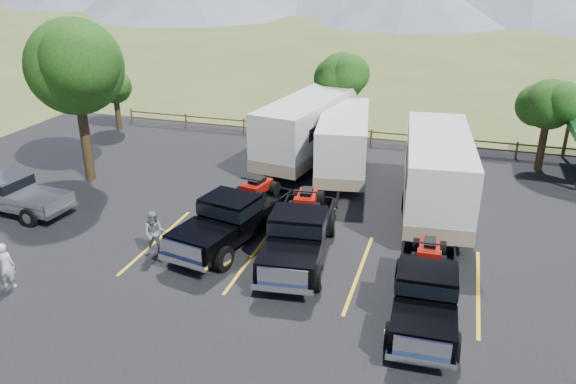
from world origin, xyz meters
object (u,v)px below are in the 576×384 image
(trailer_left, at_px, (306,130))
(person_a, at_px, (6,266))
(trailer_center, at_px, (343,143))
(rig_right, at_px, (426,289))
(trailer_right, at_px, (437,175))
(person_b, at_px, (155,234))
(rig_center, at_px, (299,231))
(pickup_silver, at_px, (11,193))
(rig_left, at_px, (234,216))
(tree_big_nw, at_px, (75,66))

(trailer_left, distance_m, person_a, 16.14)
(trailer_center, bearing_deg, trailer_left, 144.73)
(rig_right, height_order, trailer_right, trailer_right)
(person_b, bearing_deg, person_a, -157.03)
(trailer_center, relative_size, person_a, 5.55)
(trailer_right, bearing_deg, trailer_center, 137.10)
(trailer_center, height_order, person_b, trailer_center)
(trailer_left, bearing_deg, trailer_center, -16.78)
(rig_center, height_order, pickup_silver, rig_center)
(rig_center, xyz_separation_m, rig_right, (4.71, -2.39, -0.09))
(trailer_right, distance_m, pickup_silver, 18.17)
(rig_left, xyz_separation_m, pickup_silver, (-10.14, -0.46, -0.15))
(rig_right, bearing_deg, trailer_left, 117.83)
(rig_center, relative_size, person_a, 3.97)
(rig_right, relative_size, trailer_center, 0.64)
(trailer_center, bearing_deg, pickup_silver, -154.31)
(pickup_silver, xyz_separation_m, person_a, (4.21, -4.99, -0.05))
(rig_left, bearing_deg, trailer_left, 100.08)
(tree_big_nw, distance_m, person_b, 10.40)
(person_a, bearing_deg, trailer_left, -130.72)
(rig_right, xyz_separation_m, person_b, (-9.82, 0.93, -0.05))
(trailer_center, xyz_separation_m, pickup_silver, (-12.64, -8.79, -0.77))
(rig_left, xyz_separation_m, trailer_left, (0.26, 9.42, 0.79))
(trailer_right, relative_size, person_b, 5.73)
(trailer_center, xyz_separation_m, person_b, (-4.83, -10.34, -0.77))
(person_b, bearing_deg, trailer_center, 44.17)
(person_a, distance_m, person_b, 4.97)
(trailer_right, bearing_deg, rig_center, -136.04)
(pickup_silver, distance_m, person_b, 7.96)
(trailer_right, height_order, person_a, trailer_right)
(rig_center, relative_size, trailer_center, 0.72)
(rig_right, relative_size, trailer_right, 0.58)
(trailer_left, xyz_separation_m, trailer_center, (2.23, -1.09, -0.17))
(person_b, bearing_deg, tree_big_nw, 119.02)
(rig_right, xyz_separation_m, trailer_center, (-4.99, 11.27, 0.72))
(rig_left, bearing_deg, tree_big_nw, 168.79)
(person_b, bearing_deg, pickup_silver, 148.00)
(rig_center, distance_m, trailer_center, 8.91)
(trailer_center, bearing_deg, person_b, -124.19)
(rig_right, bearing_deg, pickup_silver, 169.55)
(rig_center, height_order, rig_right, rig_center)
(rig_right, bearing_deg, person_a, -171.85)
(trailer_center, distance_m, person_b, 11.44)
(rig_left, height_order, trailer_left, trailer_left)
(rig_left, bearing_deg, pickup_silver, -165.70)
(rig_center, height_order, trailer_right, trailer_right)
(tree_big_nw, xyz_separation_m, rig_center, (12.20, -4.53, -4.55))
(trailer_left, bearing_deg, person_a, -103.26)
(trailer_left, height_order, trailer_right, trailer_left)
(person_b, bearing_deg, rig_left, 19.93)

